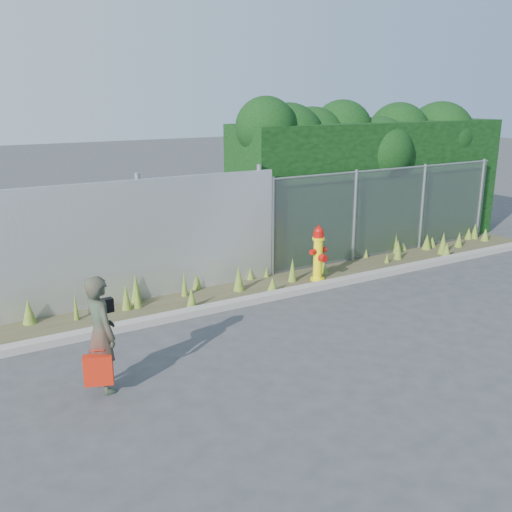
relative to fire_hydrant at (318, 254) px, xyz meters
The scene contains 10 objects.
ground 2.81m from the fire_hydrant, 126.36° to the right, with size 80.00×80.00×0.00m, color #3A3A3D.
curb 1.76m from the fire_hydrant, 165.54° to the right, with size 16.00×0.22×0.12m, color gray.
weed_strip 0.77m from the fire_hydrant, 150.27° to the left, with size 16.00×1.35×0.54m.
corrugated_fence 4.97m from the fire_hydrant, behind, with size 8.50×0.21×2.30m.
chainlink_fence 2.77m from the fire_hydrant, 16.59° to the left, with size 6.50×0.07×2.05m.
hedge 3.65m from the fire_hydrant, 32.73° to the left, with size 7.43×2.09×3.60m.
fire_hydrant is the anchor object (origin of this frame).
woman 5.41m from the fire_hydrant, 156.70° to the right, with size 0.55×0.36×1.51m, color #0E5D3D.
red_tote_bag 5.58m from the fire_hydrant, 155.56° to the right, with size 0.35×0.13×0.46m.
black_shoulder_bag 5.27m from the fire_hydrant, 157.85° to the right, with size 0.24×0.10×0.18m.
Camera 1 is at (-5.03, -6.51, 3.61)m, focal length 40.00 mm.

